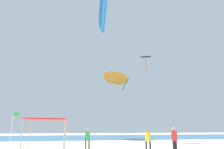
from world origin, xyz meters
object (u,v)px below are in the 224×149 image
person_central (148,138)px  kite_parafoil_blue (103,10)px  banner_flag (13,125)px  kite_diamond_black (146,58)px  kite_delta_orange (116,76)px  person_near_tent (88,137)px  person_leftmost (174,138)px  canopy_tent (47,121)px

person_central → kite_parafoil_blue: size_ratio=0.28×
banner_flag → kite_parafoil_blue: size_ratio=0.56×
banner_flag → kite_diamond_black: kite_diamond_black is taller
kite_delta_orange → kite_parafoil_blue: bearing=115.7°
banner_flag → kite_diamond_black: size_ratio=1.39×
person_near_tent → kite_diamond_black: 19.35m
person_leftmost → kite_diamond_black: 20.12m
canopy_tent → banner_flag: banner_flag is taller
person_leftmost → canopy_tent: bearing=-35.7°
person_leftmost → kite_diamond_black: size_ratio=0.75×
person_leftmost → kite_delta_orange: (0.32, 22.75, 10.33)m
person_central → banner_flag: (-12.20, 7.81, 1.07)m
canopy_tent → person_central: (7.72, 1.01, -1.26)m
canopy_tent → person_central: bearing=7.5°
person_leftmost → kite_delta_orange: size_ratio=0.26×
kite_parafoil_blue → person_near_tent: bearing=156.3°
banner_flag → kite_diamond_black: bearing=20.6°
kite_parafoil_blue → kite_delta_orange: bearing=-13.3°
kite_parafoil_blue → kite_diamond_black: size_ratio=2.50×
person_near_tent → kite_delta_orange: size_ratio=0.25×
person_central → kite_delta_orange: bearing=-75.5°
person_leftmost → banner_flag: 16.56m
person_near_tent → kite_delta_orange: kite_delta_orange is taller
banner_flag → canopy_tent: bearing=-63.1°
person_near_tent → person_leftmost: (6.22, -4.40, 0.06)m
banner_flag → kite_parafoil_blue: 16.76m
kite_diamond_black → person_central: bearing=-87.1°
kite_delta_orange → kite_diamond_black: bearing=160.1°
kite_parafoil_blue → banner_flag: bearing=85.2°
person_central → kite_diamond_black: kite_diamond_black is taller
person_central → kite_parafoil_blue: kite_parafoil_blue is taller
canopy_tent → person_near_tent: (3.16, 4.20, -1.25)m
person_near_tent → kite_delta_orange: bearing=-112.5°
canopy_tent → banner_flag: bearing=116.9°
person_near_tent → kite_parafoil_blue: 15.33m
person_central → kite_delta_orange: (1.97, 21.54, 10.40)m
kite_diamond_black → person_leftmost: bearing=-80.1°
canopy_tent → person_leftmost: (9.38, -0.19, -1.19)m
person_leftmost → kite_diamond_black: kite_diamond_black is taller
person_near_tent → banner_flag: banner_flag is taller
person_leftmost → kite_parafoil_blue: kite_parafoil_blue is taller
person_near_tent → kite_parafoil_blue: size_ratio=0.28×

